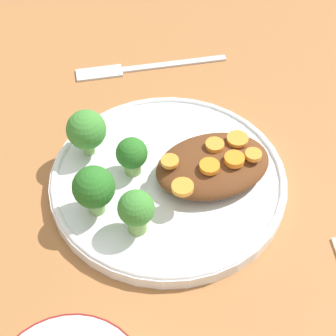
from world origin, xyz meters
The scene contains 15 objects.
ground_plane centered at (0.00, 0.00, 0.00)m, with size 4.00×4.00×0.00m, color #9E6638.
plate centered at (0.00, 0.00, 0.01)m, with size 0.26×0.26×0.02m.
stew_mound centered at (-0.05, 0.01, 0.03)m, with size 0.13×0.09×0.03m, color #5B3319.
broccoli_floret_0 centered at (0.07, -0.07, 0.05)m, with size 0.05×0.05×0.06m.
broccoli_floret_1 centered at (0.09, 0.02, 0.05)m, with size 0.04×0.04×0.06m.
broccoli_floret_2 centered at (0.03, -0.02, 0.04)m, with size 0.04×0.04×0.05m.
broccoli_floret_3 centered at (0.05, 0.06, 0.05)m, with size 0.04×0.04×0.05m.
carrot_slice_0 centered at (-0.05, 0.00, 0.05)m, with size 0.02×0.02×0.01m, color orange.
carrot_slice_1 centered at (0.00, 0.01, 0.05)m, with size 0.02×0.02×0.00m, color orange.
carrot_slice_2 centered at (0.00, 0.04, 0.05)m, with size 0.02×0.02×0.01m, color orange.
carrot_slice_3 centered at (-0.04, 0.03, 0.05)m, with size 0.02×0.02×0.01m, color orange.
carrot_slice_4 centered at (-0.07, 0.03, 0.05)m, with size 0.02×0.02×0.01m, color orange.
carrot_slice_5 centered at (-0.09, 0.03, 0.05)m, with size 0.02×0.02×0.01m, color orange.
carrot_slice_6 centered at (-0.08, 0.00, 0.05)m, with size 0.02×0.02×0.00m, color orange.
fork centered at (-0.03, -0.21, 0.00)m, with size 0.21×0.05×0.01m.
Camera 1 is at (0.14, 0.38, 0.49)m, focal length 60.00 mm.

